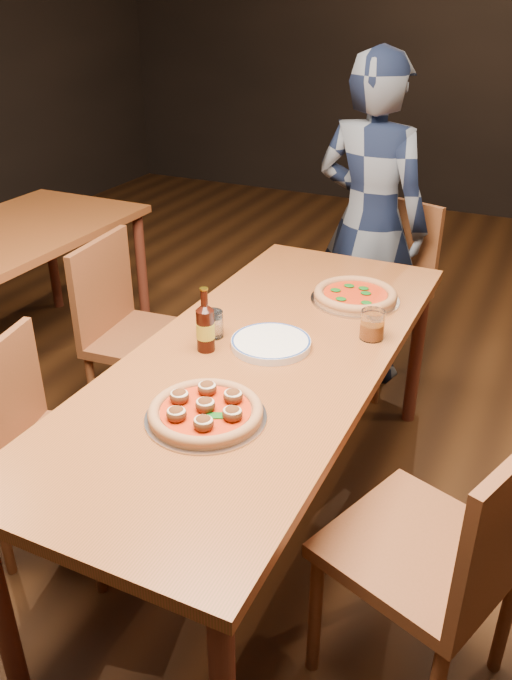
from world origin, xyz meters
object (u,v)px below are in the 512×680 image
at_px(chair_main_sw, 147,338).
at_px(chair_main_e, 421,548).
at_px(plate_stack, 271,343).
at_px(amber_glass, 372,325).
at_px(water_glass, 213,324).
at_px(pizza_meatball, 206,411).
at_px(chair_main_nw, 64,451).
at_px(chair_end, 372,293).
at_px(pizza_margherita, 355,295).
at_px(diner, 370,224).
at_px(beer_bottle, 205,329).
at_px(table_main, 262,371).

height_order(chair_main_sw, chair_main_e, chair_main_e).
relative_size(plate_stack, amber_glass, 2.60).
bearing_deg(water_glass, pizza_meatball, -63.57).
xyz_separation_m(pizza_meatball, plate_stack, (-0.01, 0.47, -0.01)).
relative_size(chair_main_nw, amber_glass, 8.26).
bearing_deg(chair_end, chair_main_sw, -112.22).
height_order(pizza_margherita, plate_stack, pizza_margherita).
bearing_deg(plate_stack, chair_main_e, -33.61).
xyz_separation_m(amber_glass, diner, (-0.33, 1.05, 0.01)).
distance_m(pizza_margherita, plate_stack, 0.51).
bearing_deg(chair_main_sw, diner, -41.71).
xyz_separation_m(pizza_margherita, amber_glass, (0.15, -0.28, 0.03)).
bearing_deg(chair_main_nw, diner, -29.19).
xyz_separation_m(chair_main_nw, pizza_margherita, (0.71, 0.94, 0.34)).
distance_m(pizza_meatball, diner, 1.73).
bearing_deg(chair_main_sw, pizza_margherita, -83.99).
xyz_separation_m(chair_main_nw, chair_end, (0.59, 1.65, 0.05)).
xyz_separation_m(chair_main_sw, pizza_meatball, (0.75, -0.78, 0.31)).
xyz_separation_m(pizza_meatball, beer_bottle, (-0.20, 0.35, 0.06)).
bearing_deg(chair_end, water_glass, -82.69).
relative_size(pizza_meatball, beer_bottle, 1.57).
distance_m(chair_end, diner, 0.34).
bearing_deg(chair_main_nw, amber_glass, -64.52).
relative_size(chair_end, pizza_meatball, 2.76).
height_order(table_main, diner, diner).
xyz_separation_m(chair_main_sw, plate_stack, (0.74, -0.32, 0.29)).
distance_m(table_main, chair_main_sw, 0.84).
xyz_separation_m(plate_stack, water_glass, (-0.22, -0.01, 0.03)).
height_order(chair_main_nw, pizza_margherita, chair_main_nw).
relative_size(chair_end, diner, 0.59).
bearing_deg(pizza_margherita, chair_main_sw, -168.94).
relative_size(pizza_margherita, amber_glass, 3.31).
bearing_deg(chair_main_e, diner, -138.23).
bearing_deg(beer_bottle, table_main, 20.25).
bearing_deg(pizza_meatball, chair_main_sw, 133.56).
relative_size(chair_main_sw, chair_end, 0.98).
height_order(chair_main_e, pizza_meatball, chair_main_e).
bearing_deg(pizza_meatball, chair_main_e, 3.67).
bearing_deg(pizza_meatball, chair_end, 89.55).
distance_m(chair_main_sw, water_glass, 0.70).
height_order(chair_main_e, beer_bottle, chair_main_e).
height_order(chair_main_sw, water_glass, chair_main_sw).
distance_m(chair_main_nw, water_glass, 0.67).
xyz_separation_m(chair_main_e, water_glass, (-0.86, 0.41, 0.31)).
height_order(chair_end, water_glass, chair_end).
bearing_deg(pizza_margherita, plate_stack, -105.94).
xyz_separation_m(water_glass, diner, (0.18, 1.28, 0.02)).
distance_m(water_glass, amber_glass, 0.55).
bearing_deg(diner, plate_stack, 103.16).
xyz_separation_m(chair_end, pizza_margherita, (0.12, -0.72, 0.29)).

